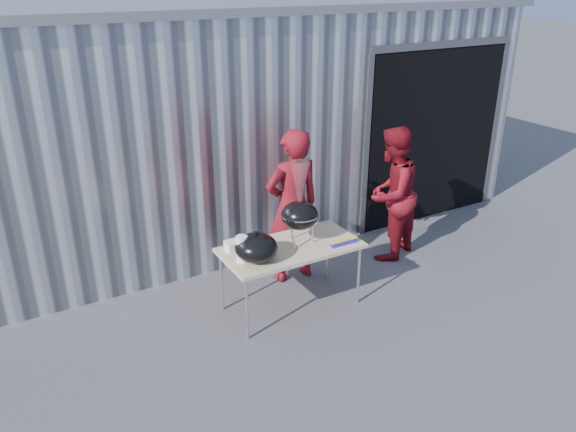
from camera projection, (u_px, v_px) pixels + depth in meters
ground at (298, 336)px, 5.79m from camera, size 80.00×80.00×0.00m
building at (204, 98)px, 9.25m from camera, size 8.20×6.20×3.10m
folding_table at (291, 250)px, 6.03m from camera, size 1.50×0.75×0.75m
kettle_grill at (300, 207)px, 5.90m from camera, size 0.41×0.41×0.93m
grill_lid at (256, 248)px, 5.66m from camera, size 0.44×0.44×0.32m
paper_towels at (242, 249)px, 5.64m from camera, size 0.12×0.12×0.28m
white_tub at (235, 245)px, 5.92m from camera, size 0.20×0.15×0.10m
foil_box at (344, 242)px, 6.04m from camera, size 0.32×0.06×0.06m
person_cook at (293, 207)px, 6.55m from camera, size 0.70×0.47×1.87m
person_bystander at (391, 194)px, 7.11m from camera, size 1.03×0.93×1.73m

